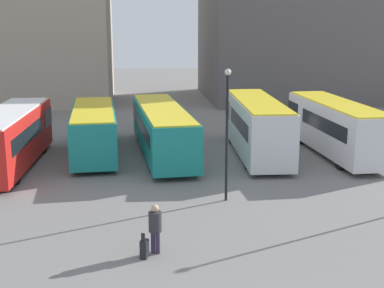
{
  "coord_description": "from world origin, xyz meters",
  "views": [
    {
      "loc": [
        -2.5,
        -10.41,
        7.79
      ],
      "look_at": [
        0.29,
        15.59,
        1.75
      ],
      "focal_mm": 50.0,
      "sensor_mm": 36.0,
      "label": 1
    }
  ],
  "objects": [
    {
      "name": "bus_1",
      "position": [
        -4.98,
        21.02,
        1.53
      ],
      "size": [
        3.07,
        9.73,
        2.8
      ],
      "rotation": [
        0.0,
        0.0,
        1.63
      ],
      "color": "#19847F",
      "rests_on": "ground_plane"
    },
    {
      "name": "suitcase",
      "position": [
        -2.31,
        6.33,
        0.33
      ],
      "size": [
        0.33,
        0.38,
        0.93
      ],
      "rotation": [
        0.0,
        0.0,
        1.23
      ],
      "color": "black",
      "rests_on": "ground_plane"
    },
    {
      "name": "bus_4",
      "position": [
        9.27,
        19.58,
        1.71
      ],
      "size": [
        2.84,
        10.42,
        3.15
      ],
      "rotation": [
        0.0,
        0.0,
        1.61
      ],
      "color": "silver",
      "rests_on": "ground_plane"
    },
    {
      "name": "bus_3",
      "position": [
        4.6,
        19.97,
        1.79
      ],
      "size": [
        2.9,
        10.33,
        3.31
      ],
      "rotation": [
        0.0,
        0.0,
        1.53
      ],
      "color": "silver",
      "rests_on": "ground_plane"
    },
    {
      "name": "bus_2",
      "position": [
        -0.96,
        20.7,
        1.56
      ],
      "size": [
        3.43,
        11.97,
        2.85
      ],
      "rotation": [
        0.0,
        0.0,
        1.65
      ],
      "color": "#19847F",
      "rests_on": "ground_plane"
    },
    {
      "name": "traveler",
      "position": [
        -1.93,
        6.67,
        1.04
      ],
      "size": [
        0.58,
        0.58,
        1.76
      ],
      "rotation": [
        0.0,
        0.0,
        1.23
      ],
      "color": "#382D4C",
      "rests_on": "ground_plane"
    },
    {
      "name": "lamp_post_0",
      "position": [
        1.41,
        11.89,
        3.42
      ],
      "size": [
        0.28,
        0.28,
        5.83
      ],
      "color": "black",
      "rests_on": "ground_plane"
    },
    {
      "name": "bus_0",
      "position": [
        -9.27,
        18.68,
        1.68
      ],
      "size": [
        2.92,
        10.49,
        3.1
      ],
      "rotation": [
        0.0,
        0.0,
        1.53
      ],
      "color": "red",
      "rests_on": "ground_plane"
    }
  ]
}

